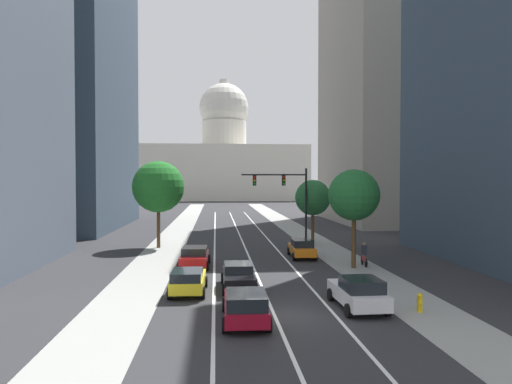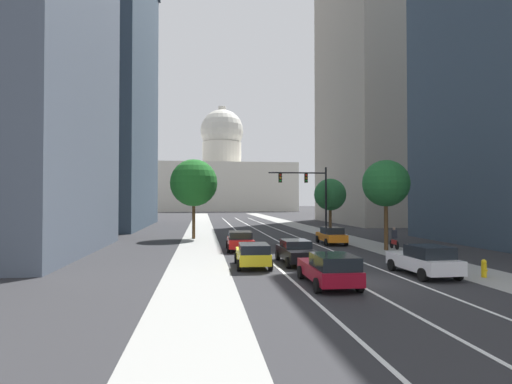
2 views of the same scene
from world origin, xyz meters
TOP-DOWN VIEW (x-y plane):
  - ground_plane at (0.00, 40.00)m, footprint 400.00×400.00m
  - sidewalk_left at (-7.35, 35.00)m, footprint 3.49×130.00m
  - sidewalk_right at (7.35, 35.00)m, footprint 3.49×130.00m
  - lane_stripe_left at (-2.80, 25.00)m, footprint 0.16×90.00m
  - lane_stripe_center at (0.00, 25.00)m, footprint 0.16×90.00m
  - lane_stripe_right at (2.80, 25.00)m, footprint 0.16×90.00m
  - office_tower_far_left at (-25.56, 42.74)m, footprint 21.53×28.32m
  - office_tower_far_right at (24.01, 47.25)m, footprint 18.33×25.89m
  - capitol_building at (0.00, 129.71)m, footprint 50.91×27.52m
  - car_red at (-4.20, 12.73)m, footprint 2.20×4.30m
  - car_yellow at (-4.21, 4.74)m, footprint 2.06×4.12m
  - car_black at (-1.40, 5.79)m, footprint 1.97×4.56m
  - car_orange at (4.20, 16.09)m, footprint 2.00×4.22m
  - car_crimson at (-1.41, -0.78)m, footprint 2.12×4.65m
  - car_white at (4.21, 1.02)m, footprint 2.17×4.46m
  - traffic_signal_mast at (4.09, 23.10)m, footprint 6.27×0.39m
  - fire_hydrant at (6.93, 0.20)m, footprint 0.26×0.35m
  - cyclist at (8.03, 12.00)m, footprint 0.37×1.70m
  - street_tree_far_right at (7.07, 11.42)m, footprint 3.64×3.64m
  - street_tree_near_right at (6.90, 24.77)m, footprint 3.53×3.53m
  - street_tree_mid_left at (-7.96, 22.78)m, footprint 4.76×4.76m

SIDE VIEW (x-z plane):
  - ground_plane at x=0.00m, z-range 0.00..0.00m
  - sidewalk_left at x=-7.35m, z-range 0.00..0.01m
  - sidewalk_right at x=7.35m, z-range 0.00..0.01m
  - lane_stripe_left at x=-2.80m, z-range 0.01..0.02m
  - lane_stripe_center at x=0.00m, z-range 0.01..0.02m
  - lane_stripe_right at x=2.80m, z-range 0.01..0.02m
  - fire_hydrant at x=6.93m, z-range 0.01..0.92m
  - car_black at x=-1.40m, z-range 0.03..1.46m
  - car_yellow at x=-4.21m, z-range 0.05..1.48m
  - car_red at x=-4.20m, z-range 0.04..1.51m
  - car_orange at x=4.20m, z-range 0.03..1.53m
  - car_crimson at x=-1.41m, z-range 0.03..1.55m
  - car_white at x=4.21m, z-range 0.01..1.60m
  - cyclist at x=8.03m, z-range -0.01..1.71m
  - street_tree_near_right at x=6.90m, z-range 1.35..7.63m
  - traffic_signal_mast at x=4.09m, z-range 1.46..8.83m
  - street_tree_far_right at x=7.07m, z-range 1.66..8.69m
  - street_tree_mid_left at x=-7.96m, z-range 1.62..9.63m
  - capitol_building at x=0.00m, z-range -7.23..30.95m
  - office_tower_far_left at x=-25.56m, z-range 0.04..41.37m
  - office_tower_far_right at x=24.01m, z-range 0.04..46.81m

